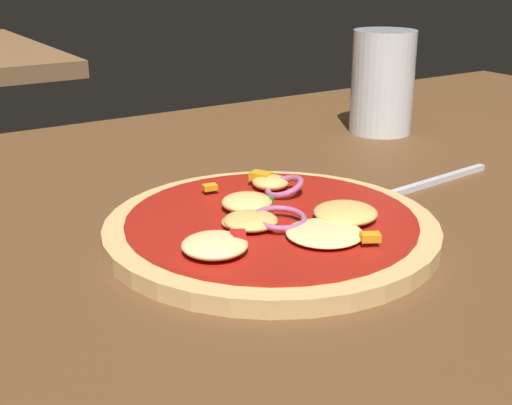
# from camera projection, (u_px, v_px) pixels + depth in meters

# --- Properties ---
(dining_table) EXTENTS (1.48, 0.87, 0.03)m
(dining_table) POSITION_uv_depth(u_px,v_px,m) (239.00, 291.00, 0.45)
(dining_table) COLOR brown
(dining_table) RESTS_ON ground
(pizza) EXTENTS (0.24, 0.24, 0.03)m
(pizza) POSITION_uv_depth(u_px,v_px,m) (272.00, 226.00, 0.49)
(pizza) COLOR tan
(pizza) RESTS_ON dining_table
(fork) EXTENTS (0.18, 0.03, 0.01)m
(fork) POSITION_uv_depth(u_px,v_px,m) (410.00, 189.00, 0.59)
(fork) COLOR silver
(fork) RESTS_ON dining_table
(beer_glass) EXTENTS (0.07, 0.07, 0.11)m
(beer_glass) POSITION_uv_depth(u_px,v_px,m) (382.00, 88.00, 0.76)
(beer_glass) COLOR silver
(beer_glass) RESTS_ON dining_table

